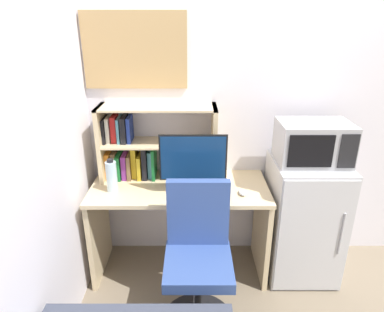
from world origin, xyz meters
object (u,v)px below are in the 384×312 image
at_px(computer_mouse, 241,192).
at_px(monitor, 192,162).
at_px(hutch_bookshelf, 141,145).
at_px(wall_corkboard, 134,51).
at_px(water_bottle, 110,176).
at_px(desk_chair, 197,265).
at_px(mini_fridge, 301,218).
at_px(microwave, 312,143).
at_px(keyboard, 197,193).

bearing_deg(computer_mouse, monitor, 176.31).
xyz_separation_m(hutch_bookshelf, wall_corkboard, (-0.03, 0.11, 0.67)).
distance_m(water_bottle, wall_corkboard, 0.90).
distance_m(monitor, desk_chair, 0.67).
xyz_separation_m(monitor, computer_mouse, (0.35, -0.02, -0.22)).
bearing_deg(computer_mouse, mini_fridge, 14.00).
xyz_separation_m(microwave, desk_chair, (-0.81, -0.50, -0.65)).
xyz_separation_m(hutch_bookshelf, microwave, (1.22, -0.17, 0.08)).
bearing_deg(keyboard, computer_mouse, -0.38).
relative_size(keyboard, microwave, 0.75).
height_order(monitor, desk_chair, monitor).
height_order(hutch_bookshelf, computer_mouse, hutch_bookshelf).
bearing_deg(monitor, hutch_bookshelf, 144.89).
bearing_deg(mini_fridge, monitor, -173.17).
bearing_deg(water_bottle, hutch_bookshelf, 51.73).
distance_m(computer_mouse, mini_fridge, 0.58).
bearing_deg(wall_corkboard, mini_fridge, -12.51).
relative_size(hutch_bookshelf, water_bottle, 3.55).
bearing_deg(wall_corkboard, water_bottle, -115.00).
bearing_deg(desk_chair, mini_fridge, 31.64).
distance_m(keyboard, wall_corkboard, 1.10).
height_order(hutch_bookshelf, wall_corkboard, wall_corkboard).
xyz_separation_m(monitor, wall_corkboard, (-0.41, 0.38, 0.70)).
relative_size(monitor, microwave, 0.94).
height_order(monitor, mini_fridge, monitor).
relative_size(desk_chair, wall_corkboard, 1.31).
height_order(desk_chair, wall_corkboard, wall_corkboard).
bearing_deg(wall_corkboard, desk_chair, -60.27).
bearing_deg(microwave, desk_chair, -148.21).
distance_m(hutch_bookshelf, monitor, 0.47).
height_order(monitor, computer_mouse, monitor).
relative_size(hutch_bookshelf, desk_chair, 0.89).
bearing_deg(hutch_bookshelf, keyboard, -34.76).
distance_m(microwave, desk_chair, 1.15).
distance_m(mini_fridge, microwave, 0.61).
distance_m(computer_mouse, desk_chair, 0.59).
xyz_separation_m(computer_mouse, desk_chair, (-0.32, -0.37, -0.32)).
bearing_deg(water_bottle, monitor, -3.14).
xyz_separation_m(computer_mouse, water_bottle, (-0.92, 0.05, 0.10)).
xyz_separation_m(desk_chair, wall_corkboard, (-0.44, 0.77, 1.24)).
bearing_deg(mini_fridge, hutch_bookshelf, 172.08).
distance_m(hutch_bookshelf, wall_corkboard, 0.68).
bearing_deg(desk_chair, keyboard, 89.46).
bearing_deg(monitor, water_bottle, 176.86).
bearing_deg(mini_fridge, desk_chair, -148.36).
bearing_deg(keyboard, wall_corkboard, 138.26).
bearing_deg(water_bottle, mini_fridge, 2.80).
bearing_deg(desk_chair, wall_corkboard, 119.73).
height_order(hutch_bookshelf, mini_fridge, hutch_bookshelf).
distance_m(water_bottle, mini_fridge, 1.46).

